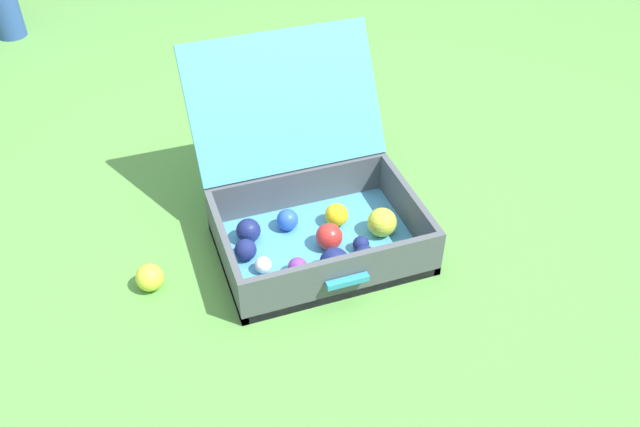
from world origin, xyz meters
TOP-DOWN VIEW (x-y plane):
  - ground_plane at (0.00, 0.00)m, footprint 16.00×16.00m
  - open_suitcase at (-0.04, 0.05)m, footprint 0.54×0.63m
  - stray_ball_on_grass at (-0.50, -0.01)m, footprint 0.07×0.07m

SIDE VIEW (x-z plane):
  - ground_plane at x=0.00m, z-range 0.00..0.00m
  - stray_ball_on_grass at x=-0.50m, z-range 0.00..0.07m
  - open_suitcase at x=-0.04m, z-range -0.13..0.35m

